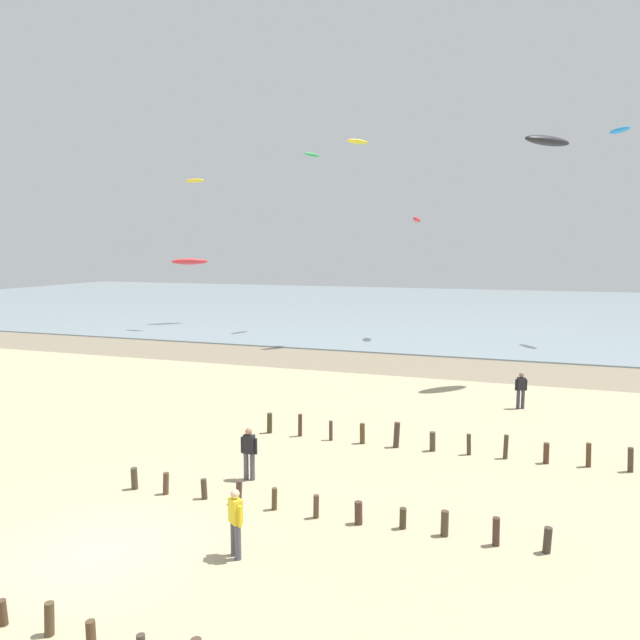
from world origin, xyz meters
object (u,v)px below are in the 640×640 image
object	(u,v)px
person_far_down_beach	(236,521)
kite_aloft_3	(547,141)
person_mid_beach	(521,389)
person_by_waterline	(249,452)
kite_aloft_0	(195,181)
kite_aloft_4	(190,262)
kite_aloft_5	(357,142)
kite_aloft_2	(417,220)
kite_aloft_7	(312,155)
kite_aloft_6	(620,130)

from	to	relation	value
person_far_down_beach	kite_aloft_3	world-z (taller)	kite_aloft_3
person_mid_beach	person_by_waterline	distance (m)	14.38
person_mid_beach	kite_aloft_0	xyz separation A→B (m)	(-28.06, 18.84, 12.57)
kite_aloft_3	kite_aloft_4	size ratio (longest dim) A/B	0.91
kite_aloft_3	kite_aloft_5	xyz separation A→B (m)	(-12.83, 9.44, 2.28)
kite_aloft_3	kite_aloft_0	bearing A→B (deg)	-72.52
kite_aloft_2	kite_aloft_3	xyz separation A→B (m)	(9.07, -14.01, 3.28)
person_far_down_beach	kite_aloft_7	size ratio (longest dim) A/B	0.84
person_mid_beach	person_far_down_beach	xyz separation A→B (m)	(-6.54, -16.19, 0.00)
person_by_waterline	kite_aloft_7	size ratio (longest dim) A/B	0.84
kite_aloft_5	kite_aloft_7	bearing A→B (deg)	-101.36
person_mid_beach	kite_aloft_7	bearing A→B (deg)	130.02
kite_aloft_4	kite_aloft_7	distance (m)	16.15
kite_aloft_2	kite_aloft_7	world-z (taller)	kite_aloft_7
kite_aloft_0	kite_aloft_4	size ratio (longest dim) A/B	0.55
person_by_waterline	kite_aloft_6	size ratio (longest dim) A/B	0.78
person_by_waterline	kite_aloft_6	xyz separation A→B (m)	(14.77, 33.25, 15.28)
person_by_waterline	kite_aloft_4	size ratio (longest dim) A/B	0.49
person_far_down_beach	kite_aloft_4	world-z (taller)	kite_aloft_4
kite_aloft_5	kite_aloft_7	distance (m)	8.50
kite_aloft_3	kite_aloft_6	bearing A→B (deg)	-156.89
person_by_waterline	kite_aloft_7	xyz separation A→B (m)	(-9.42, 32.85, 14.65)
person_mid_beach	kite_aloft_3	size ratio (longest dim) A/B	0.54
kite_aloft_7	person_by_waterline	bearing A→B (deg)	31.86
person_far_down_beach	kite_aloft_0	distance (m)	42.99
kite_aloft_5	kite_aloft_2	bearing A→B (deg)	176.41
person_mid_beach	kite_aloft_5	world-z (taller)	kite_aloft_5
person_far_down_beach	kite_aloft_2	world-z (taller)	kite_aloft_2
kite_aloft_0	kite_aloft_3	distance (m)	31.87
kite_aloft_3	person_mid_beach	bearing A→B (deg)	33.35
person_far_down_beach	kite_aloft_5	world-z (taller)	kite_aloft_5
kite_aloft_3	kite_aloft_5	size ratio (longest dim) A/B	1.63
kite_aloft_0	kite_aloft_3	size ratio (longest dim) A/B	0.61
kite_aloft_2	person_by_waterline	bearing A→B (deg)	165.23
person_mid_beach	person_by_waterline	xyz separation A→B (m)	(-8.32, -11.72, 0.00)
person_mid_beach	kite_aloft_4	size ratio (longest dim) A/B	0.49
kite_aloft_0	kite_aloft_7	distance (m)	10.78
person_by_waterline	kite_aloft_4	bearing A→B (deg)	123.57
kite_aloft_2	kite_aloft_7	size ratio (longest dim) A/B	0.99
kite_aloft_0	kite_aloft_6	xyz separation A→B (m)	(34.51, 2.69, 2.71)
kite_aloft_7	kite_aloft_0	bearing A→B (deg)	-61.64
kite_aloft_4	kite_aloft_6	distance (m)	38.62
kite_aloft_4	person_mid_beach	bearing A→B (deg)	104.80
kite_aloft_6	kite_aloft_7	bearing A→B (deg)	62.44
person_far_down_beach	kite_aloft_7	bearing A→B (deg)	106.70
person_mid_beach	kite_aloft_3	bearing A→B (deg)	81.05
kite_aloft_0	person_by_waterline	bearing A→B (deg)	-56.10
kite_aloft_0	kite_aloft_6	distance (m)	34.72
kite_aloft_4	kite_aloft_2	bearing A→B (deg)	133.66
person_by_waterline	kite_aloft_6	bearing A→B (deg)	66.05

